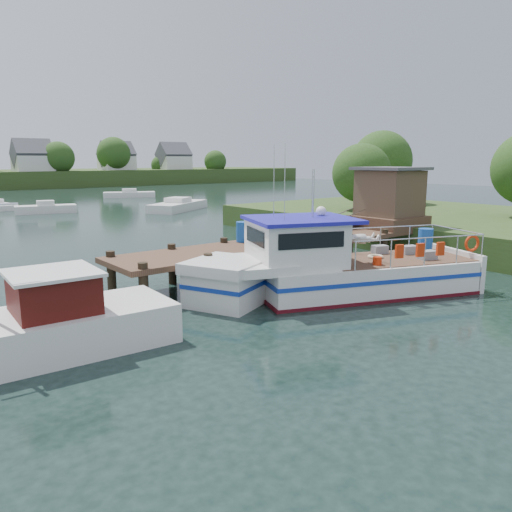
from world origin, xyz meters
TOP-DOWN VIEW (x-y plane):
  - ground_plane at (0.00, 0.00)m, footprint 160.00×160.00m
  - near_shore at (16.88, -0.73)m, footprint 16.00×30.00m
  - dock at (6.51, 0.01)m, footprint 16.60×3.00m
  - lobster_boat at (0.62, -3.78)m, footprint 10.92×6.37m
  - work_boat at (-9.76, -3.09)m, footprint 8.38×2.92m
  - moored_far at (15.56, 45.68)m, footprint 6.84×4.69m
  - moored_b at (1.08, 32.03)m, footprint 5.51×2.87m
  - moored_c at (11.94, 26.76)m, footprint 8.10×6.64m

SIDE VIEW (x-z plane):
  - ground_plane at x=0.00m, z-range 0.00..0.00m
  - moored_far at x=15.56m, z-range -0.14..0.96m
  - moored_b at x=1.08m, z-range -0.15..1.01m
  - moored_c at x=11.94m, z-range -0.16..1.09m
  - work_boat at x=-9.76m, z-range -1.50..2.90m
  - lobster_boat at x=0.62m, z-range -1.71..3.66m
  - near_shore at x=16.88m, z-range -1.83..5.93m
  - dock at x=6.51m, z-range -0.15..4.63m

